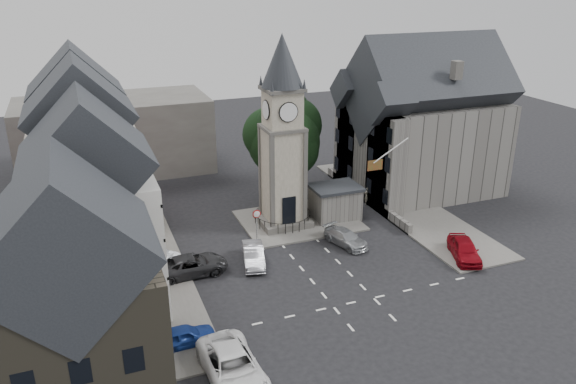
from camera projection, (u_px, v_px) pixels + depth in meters
name	position (u px, v px, depth m)	size (l,w,h in m)	color
ground	(320.00, 265.00, 42.34)	(120.00, 120.00, 0.00)	black
pavement_west	(141.00, 257.00, 43.33)	(6.00, 30.00, 0.14)	#595651
pavement_east	(401.00, 204.00, 53.29)	(6.00, 26.00, 0.14)	#595651
central_island	(299.00, 220.00, 49.76)	(10.00, 8.00, 0.16)	#595651
road_markings	(354.00, 302.00, 37.57)	(20.00, 8.00, 0.01)	silver
clock_tower	(282.00, 134.00, 46.31)	(4.86, 4.86, 16.25)	#4C4944
stone_shelter	(335.00, 202.00, 49.90)	(4.30, 3.30, 3.08)	#615D59
town_tree	(284.00, 131.00, 51.75)	(7.20, 7.20, 10.80)	black
warning_sign_post	(257.00, 219.00, 45.25)	(0.70, 0.19, 2.85)	black
terrace_pink	(83.00, 146.00, 48.62)	(8.10, 7.60, 12.80)	tan
terrace_cream	(88.00, 175.00, 41.68)	(8.10, 7.60, 12.80)	#F0E2C9
terrace_tudor	(95.00, 221.00, 34.88)	(8.10, 7.60, 12.00)	silver
building_sw_stone	(76.00, 314.00, 26.87)	(8.60, 7.60, 10.40)	#423E32
backdrop_west	(115.00, 135.00, 61.16)	(20.00, 10.00, 8.00)	#4C4944
east_building	(421.00, 130.00, 54.83)	(14.40, 11.40, 12.60)	#615D59
east_boundary_wall	(365.00, 197.00, 53.95)	(0.40, 16.00, 0.90)	#615D59
flagpole	(391.00, 150.00, 45.94)	(3.68, 0.10, 2.74)	white
car_west_blue	(184.00, 336.00, 33.05)	(1.50, 3.74, 1.27)	navy
car_west_silver	(156.00, 256.00, 42.41)	(1.31, 3.75, 1.24)	#AEB3B6
car_west_grey	(191.00, 265.00, 40.79)	(2.48, 5.38, 1.49)	#272729
car_island_silver	(253.00, 255.00, 42.35)	(1.49, 4.28, 1.41)	#94969D
car_island_east	(346.00, 238.00, 45.30)	(1.71, 4.21, 1.22)	#9DA1A5
car_east_red	(464.00, 249.00, 43.07)	(1.85, 4.59, 1.56)	maroon
van_sw_white	(233.00, 367.00, 30.12)	(2.80, 6.07, 1.69)	white
pedestrian	(367.00, 196.00, 53.16)	(0.62, 0.41, 1.71)	beige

